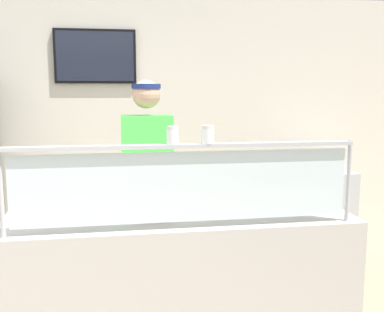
# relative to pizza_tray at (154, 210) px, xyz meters

# --- Properties ---
(ground_plane) EXTENTS (12.00, 12.00, 0.00)m
(ground_plane) POSITION_rel_pizza_tray_xyz_m (0.15, 0.61, -0.97)
(ground_plane) COLOR tan
(ground_plane) RESTS_ON ground
(shop_rear_unit) EXTENTS (6.45, 0.13, 2.70)m
(shop_rear_unit) POSITION_rel_pizza_tray_xyz_m (0.14, 2.27, 0.39)
(shop_rear_unit) COLOR silver
(shop_rear_unit) RESTS_ON ground
(serving_counter) EXTENTS (2.05, 0.79, 0.95)m
(serving_counter) POSITION_rel_pizza_tray_xyz_m (0.15, 0.00, -0.49)
(serving_counter) COLOR #BCB7B2
(serving_counter) RESTS_ON ground
(sneeze_guard) EXTENTS (1.87, 0.06, 0.46)m
(sneeze_guard) POSITION_rel_pizza_tray_xyz_m (0.15, -0.33, 0.27)
(sneeze_guard) COLOR #B2B5BC
(sneeze_guard) RESTS_ON serving_counter
(pizza_tray) EXTENTS (0.43, 0.43, 0.04)m
(pizza_tray) POSITION_rel_pizza_tray_xyz_m (0.00, 0.00, 0.00)
(pizza_tray) COLOR #9EA0A8
(pizza_tray) RESTS_ON serving_counter
(pizza_server) EXTENTS (0.09, 0.28, 0.01)m
(pizza_server) POSITION_rel_pizza_tray_xyz_m (-0.02, -0.02, 0.02)
(pizza_server) COLOR #ADAFB7
(pizza_server) RESTS_ON pizza_tray
(parmesan_shaker) EXTENTS (0.06, 0.06, 0.09)m
(parmesan_shaker) POSITION_rel_pizza_tray_xyz_m (0.08, -0.33, 0.48)
(parmesan_shaker) COLOR white
(parmesan_shaker) RESTS_ON sneeze_guard
(pepper_flake_shaker) EXTENTS (0.07, 0.07, 0.10)m
(pepper_flake_shaker) POSITION_rel_pizza_tray_xyz_m (0.27, -0.33, 0.48)
(pepper_flake_shaker) COLOR white
(pepper_flake_shaker) RESTS_ON sneeze_guard
(worker_figure) EXTENTS (0.41, 0.50, 1.76)m
(worker_figure) POSITION_rel_pizza_tray_xyz_m (0.01, 0.69, 0.04)
(worker_figure) COLOR #23232D
(worker_figure) RESTS_ON ground
(prep_shelf) EXTENTS (0.70, 0.55, 0.83)m
(prep_shelf) POSITION_rel_pizza_tray_xyz_m (1.88, 1.79, -0.55)
(prep_shelf) COLOR #B7BABF
(prep_shelf) RESTS_ON ground
(pizza_box_stack) EXTENTS (0.45, 0.45, 0.13)m
(pizza_box_stack) POSITION_rel_pizza_tray_xyz_m (1.89, 1.79, -0.06)
(pizza_box_stack) COLOR silver
(pizza_box_stack) RESTS_ON prep_shelf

